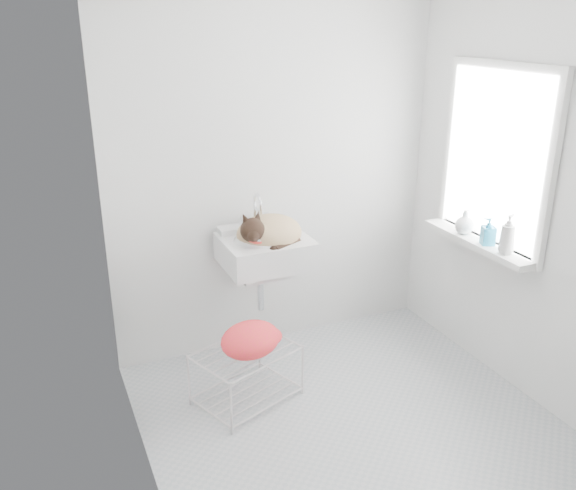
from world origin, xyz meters
name	(u,v)px	position (x,y,z in m)	size (l,w,h in m)	color
floor	(344,414)	(0.00, 0.00, 0.00)	(2.20, 2.00, 0.02)	#9CA3A8
back_wall	(275,163)	(0.00, 1.00, 1.25)	(2.20, 0.02, 2.50)	white
right_wall	(522,182)	(1.10, 0.00, 1.25)	(0.02, 2.00, 2.50)	white
left_wall	(128,234)	(-1.10, 0.00, 1.25)	(0.02, 2.00, 2.50)	white
window_glass	(497,158)	(1.09, 0.20, 1.35)	(0.01, 0.80, 1.00)	white
window_frame	(495,158)	(1.07, 0.20, 1.35)	(0.04, 0.90, 1.10)	white
windowsill	(477,242)	(1.01, 0.20, 0.83)	(0.16, 0.88, 0.04)	white
sink	(265,238)	(-0.18, 0.74, 0.85)	(0.53, 0.46, 0.21)	white
faucet	(254,208)	(-0.18, 0.92, 0.99)	(0.19, 0.14, 0.19)	silver
cat	(268,233)	(-0.17, 0.72, 0.89)	(0.47, 0.41, 0.27)	tan
wire_rack	(247,377)	(-0.46, 0.36, 0.15)	(0.55, 0.38, 0.33)	silver
towel	(251,347)	(-0.44, 0.33, 0.36)	(0.38, 0.27, 0.16)	#C8570B
bottle_a	(505,253)	(1.00, -0.05, 0.85)	(0.08, 0.08, 0.20)	silver
bottle_b	(487,244)	(1.00, 0.11, 0.85)	(0.07, 0.08, 0.17)	teal
bottle_c	(463,233)	(1.00, 0.32, 0.85)	(0.12, 0.12, 0.15)	white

